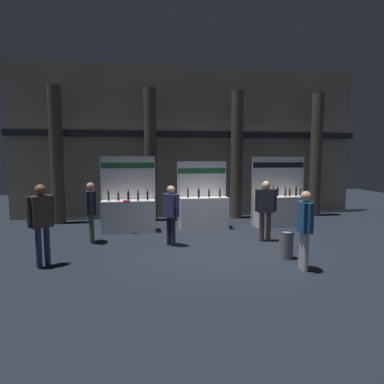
% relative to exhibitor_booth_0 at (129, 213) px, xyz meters
% --- Properties ---
extents(ground_plane, '(27.34, 27.34, 0.00)m').
position_rel_exhibitor_booth_0_xyz_m(ground_plane, '(2.42, -2.46, -0.61)').
color(ground_plane, black).
extents(hall_colonnade, '(13.67, 1.27, 5.85)m').
position_rel_exhibitor_booth_0_xyz_m(hall_colonnade, '(2.42, 2.52, 2.25)').
color(hall_colonnade, tan).
rests_on(hall_colonnade, ground_plane).
extents(exhibitor_booth_0, '(1.73, 0.72, 2.38)m').
position_rel_exhibitor_booth_0_xyz_m(exhibitor_booth_0, '(0.00, 0.00, 0.00)').
color(exhibitor_booth_0, white).
rests_on(exhibitor_booth_0, ground_plane).
extents(exhibitor_booth_1, '(1.66, 0.66, 2.21)m').
position_rel_exhibitor_booth_0_xyz_m(exhibitor_booth_1, '(2.43, 0.09, -0.01)').
color(exhibitor_booth_1, white).
rests_on(exhibitor_booth_1, ground_plane).
extents(exhibitor_booth_2, '(1.89, 0.66, 2.36)m').
position_rel_exhibitor_booth_0_xyz_m(exhibitor_booth_2, '(5.11, 0.02, 0.01)').
color(exhibitor_booth_2, white).
rests_on(exhibitor_booth_2, ground_plane).
extents(trash_bin, '(0.33, 0.33, 0.64)m').
position_rel_exhibitor_booth_0_xyz_m(trash_bin, '(3.71, -3.43, -0.29)').
color(trash_bin, slate).
rests_on(trash_bin, ground_plane).
extents(visitor_0, '(0.60, 0.31, 1.70)m').
position_rel_exhibitor_booth_0_xyz_m(visitor_0, '(3.82, -1.83, 0.42)').
color(visitor_0, '#47382D').
rests_on(visitor_0, ground_plane).
extents(visitor_1, '(0.48, 0.43, 1.79)m').
position_rel_exhibitor_booth_0_xyz_m(visitor_1, '(-1.74, -3.14, 0.47)').
color(visitor_1, navy).
rests_on(visitor_1, ground_plane).
extents(visitor_2, '(0.44, 0.46, 1.61)m').
position_rel_exhibitor_booth_0_xyz_m(visitor_2, '(1.16, -1.88, 0.36)').
color(visitor_2, '#23232D').
rests_on(visitor_2, ground_plane).
extents(visitor_3, '(0.33, 0.59, 1.67)m').
position_rel_exhibitor_booth_0_xyz_m(visitor_3, '(-0.97, -1.22, 0.40)').
color(visitor_3, '#33563D').
rests_on(visitor_3, ground_plane).
extents(visitor_4, '(0.23, 0.50, 1.67)m').
position_rel_exhibitor_booth_0_xyz_m(visitor_4, '(3.71, -4.26, 0.38)').
color(visitor_4, silver).
rests_on(visitor_4, ground_plane).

